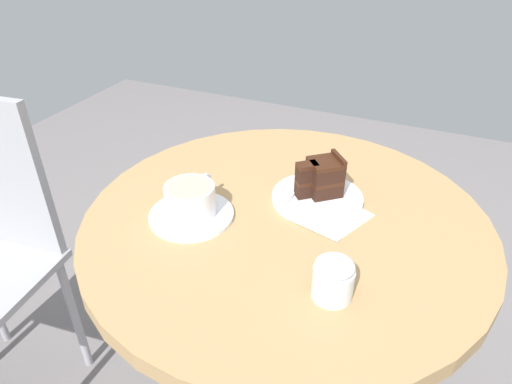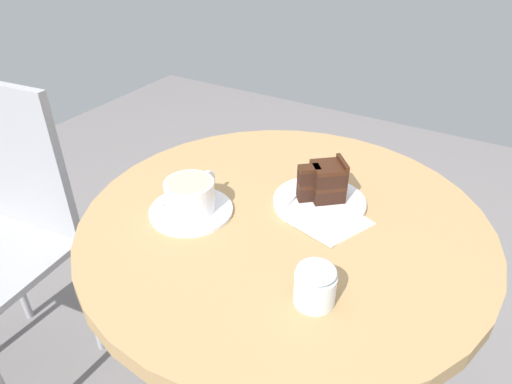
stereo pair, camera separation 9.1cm
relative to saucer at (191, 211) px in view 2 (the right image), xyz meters
The scene contains 10 objects.
cafe_table 0.22m from the saucer, 64.48° to the right, with size 0.81×0.81×0.72m.
saucer is the anchor object (origin of this frame).
coffee_cup 0.04m from the saucer, ahead, with size 0.13×0.10×0.06m.
teaspoon 0.05m from the saucer, 131.56° to the left, with size 0.04×0.10×0.00m.
cake_plate 0.26m from the saucer, 53.35° to the right, with size 0.19×0.19×0.01m.
cake_slice 0.28m from the saucer, 51.62° to the right, with size 0.09×0.10×0.08m.
fork 0.25m from the saucer, 40.37° to the right, with size 0.14×0.02×0.00m.
napkin 0.28m from the saucer, 65.93° to the right, with size 0.16×0.16×0.00m.
cafe_chair 0.64m from the saucer, 97.56° to the left, with size 0.42×0.42×0.88m.
sugar_pot 0.33m from the saucer, 106.75° to the right, with size 0.07×0.07×0.07m.
Camera 2 is at (-0.66, -0.32, 1.26)m, focal length 32.00 mm.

